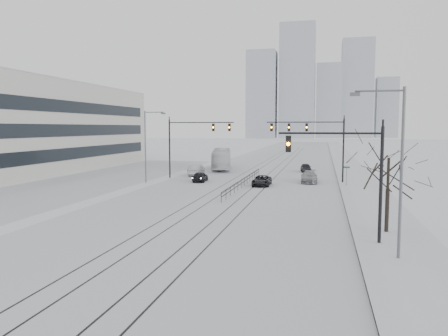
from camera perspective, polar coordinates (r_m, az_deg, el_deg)
ground at (r=23.61m, az=-10.60°, el=-11.87°), size 500.00×500.00×0.00m
road at (r=81.47m, az=6.39°, el=0.41°), size 22.00×260.00×0.02m
sidewalk_east at (r=81.08m, az=15.91°, el=0.27°), size 5.00×260.00×0.16m
curb at (r=80.98m, az=14.18°, el=0.29°), size 0.10×260.00×0.12m
parking_strip at (r=63.18m, az=-14.66°, el=-1.14°), size 14.00×60.00×0.03m
tram_rails at (r=61.73m, az=4.30°, el=-1.13°), size 5.30×180.00×0.01m
skyline at (r=295.27m, az=12.18°, el=9.82°), size 96.00×48.00×72.00m
traffic_mast_near at (r=26.82m, az=16.46°, el=0.01°), size 6.10×0.37×7.00m
traffic_mast_ne at (r=55.68m, az=11.91°, el=4.00°), size 9.60×0.37×8.00m
traffic_mast_nw at (r=59.34m, az=-4.43°, el=3.99°), size 9.10×0.37×8.00m
street_light_east at (r=24.01m, az=21.51°, el=0.81°), size 2.73×0.25×9.00m
street_light_west at (r=54.97m, az=-9.96°, el=3.44°), size 2.73×0.25×9.00m
bare_tree at (r=30.05m, az=20.69°, el=0.30°), size 4.40×4.40×6.10m
median_fence at (r=51.87m, az=2.66°, el=-1.79°), size 0.06×24.00×1.00m
street_sign at (r=53.01m, az=15.72°, el=-0.65°), size 0.70×0.06×2.40m
sedan_sb_inner at (r=55.97m, az=-3.13°, el=-1.14°), size 1.79×3.91×1.30m
sedan_sb_outer at (r=63.15m, az=-3.64°, el=-0.28°), size 2.05×4.86×1.56m
sedan_nb_front at (r=52.19m, az=4.96°, el=-1.66°), size 2.07×4.41×1.22m
sedan_nb_right at (r=56.10m, az=11.06°, el=-1.15°), size 2.21×5.01×1.43m
sedan_nb_far at (r=69.28m, az=10.65°, el=0.03°), size 1.98×4.00×1.31m
box_truck at (r=72.07m, az=-0.31°, el=1.16°), size 5.33×12.62×3.42m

